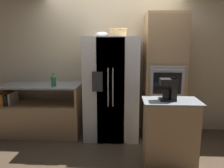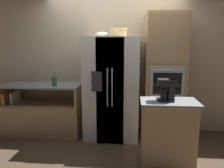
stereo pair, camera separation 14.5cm
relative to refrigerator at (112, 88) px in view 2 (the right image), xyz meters
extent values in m
plane|color=#4C3D2D|center=(0.02, -0.05, -0.89)|extent=(20.00, 20.00, 0.00)
cube|color=beige|center=(0.02, 0.41, 0.51)|extent=(12.00, 0.06, 2.80)
cube|color=tan|center=(-1.30, 0.04, -0.61)|extent=(1.44, 0.68, 0.57)
cube|color=tan|center=(-1.30, 0.04, -0.32)|extent=(1.39, 0.62, 0.02)
cube|color=tan|center=(-2.00, 0.04, -0.16)|extent=(0.04, 0.68, 0.34)
cube|color=tan|center=(-0.60, 0.04, -0.16)|extent=(0.04, 0.68, 0.34)
cube|color=gray|center=(-1.30, 0.04, 0.03)|extent=(1.44, 0.68, 0.03)
cube|color=orange|center=(-1.94, 0.01, -0.21)|extent=(0.06, 0.44, 0.20)
cube|color=black|center=(-1.87, 0.01, -0.22)|extent=(0.06, 0.37, 0.18)
cube|color=silver|center=(-1.81, 0.01, -0.21)|extent=(0.03, 0.34, 0.21)
cube|color=silver|center=(0.00, 0.01, 0.00)|extent=(0.94, 0.73, 1.78)
cube|color=silver|center=(-0.01, -0.37, 0.00)|extent=(0.46, 0.02, 1.75)
cube|color=silver|center=(0.01, -0.37, 0.00)|extent=(0.46, 0.02, 1.75)
cylinder|color=#B2B2B7|center=(-0.04, -0.39, 0.09)|extent=(0.02, 0.02, 0.62)
cylinder|color=#B2B2B7|center=(0.04, -0.39, 0.09)|extent=(0.02, 0.02, 0.62)
cube|color=#2D2D33|center=(-0.21, -0.38, 0.18)|extent=(0.17, 0.01, 0.32)
cube|color=tan|center=(0.91, 0.06, 0.19)|extent=(0.67, 0.64, 2.17)
cube|color=#ADADB2|center=(0.91, -0.28, 0.18)|extent=(0.55, 0.04, 0.50)
cube|color=black|center=(0.91, -0.30, 0.15)|extent=(0.45, 0.01, 0.35)
cylinder|color=#B2B2B7|center=(0.91, -0.32, 0.37)|extent=(0.48, 0.02, 0.02)
cube|color=#A68259|center=(0.91, -0.27, 0.85)|extent=(0.63, 0.01, 0.77)
cube|color=tan|center=(0.84, -0.94, -0.44)|extent=(0.69, 0.44, 0.90)
cube|color=gray|center=(0.84, -0.94, 0.02)|extent=(0.75, 0.47, 0.03)
cylinder|color=tan|center=(0.11, 0.05, 0.96)|extent=(0.29, 0.29, 0.13)
torus|color=tan|center=(0.11, 0.05, 1.02)|extent=(0.30, 0.30, 0.02)
ellipsoid|color=white|center=(-0.17, 0.06, 0.93)|extent=(0.23, 0.23, 0.08)
cylinder|color=#33723F|center=(-1.01, -0.11, 0.13)|extent=(0.08, 0.08, 0.16)
cone|color=#33723F|center=(-1.01, -0.11, 0.23)|extent=(0.08, 0.08, 0.05)
cylinder|color=#33723F|center=(-1.01, -0.11, 0.26)|extent=(0.03, 0.03, 0.02)
cube|color=black|center=(0.79, -0.94, 0.05)|extent=(0.21, 0.18, 0.02)
cylinder|color=black|center=(0.77, -0.94, 0.12)|extent=(0.11, 0.11, 0.12)
cube|color=black|center=(0.86, -0.94, 0.18)|extent=(0.07, 0.15, 0.29)
cube|color=black|center=(0.79, -0.94, 0.28)|extent=(0.21, 0.18, 0.08)
camera|label=1|loc=(0.19, -3.79, 0.78)|focal=35.00mm
camera|label=2|loc=(0.34, -3.78, 0.78)|focal=35.00mm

